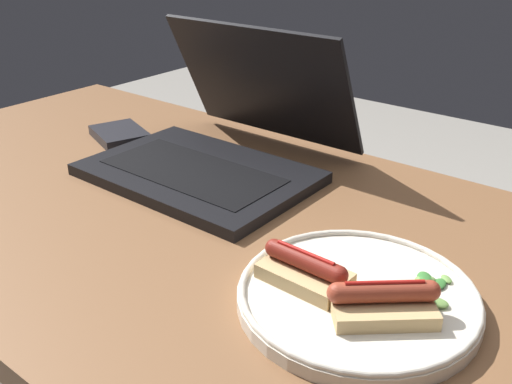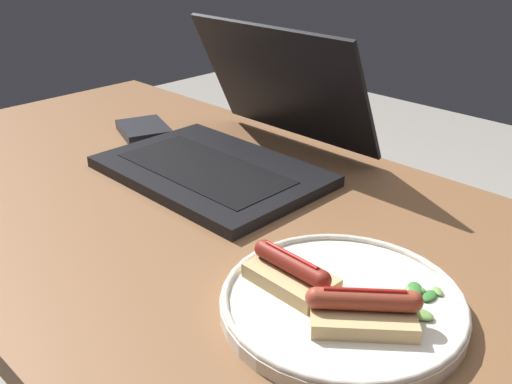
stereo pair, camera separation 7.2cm
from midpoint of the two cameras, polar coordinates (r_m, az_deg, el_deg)
name	(u,v)px [view 1 (the left image)]	position (r m, az deg, el deg)	size (l,w,h in m)	color
desk	(225,263)	(0.82, -5.68, -7.12)	(1.43, 0.68, 0.77)	brown
laptop	(218,146)	(0.93, -6.09, 4.58)	(0.35, 0.34, 0.22)	black
plate	(357,295)	(0.62, 6.78, -10.35)	(0.26, 0.26, 0.02)	silver
sausage_toast_left	(305,270)	(0.62, 1.56, -7.91)	(0.11, 0.06, 0.04)	tan
sausage_toast_middle	(383,301)	(0.58, 9.06, -10.86)	(0.12, 0.11, 0.04)	tan
salad_pile	(430,287)	(0.63, 13.87, -9.30)	(0.05, 0.07, 0.01)	#2D662D
external_drive	(120,134)	(1.11, -15.33, 5.55)	(0.13, 0.12, 0.02)	#232328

